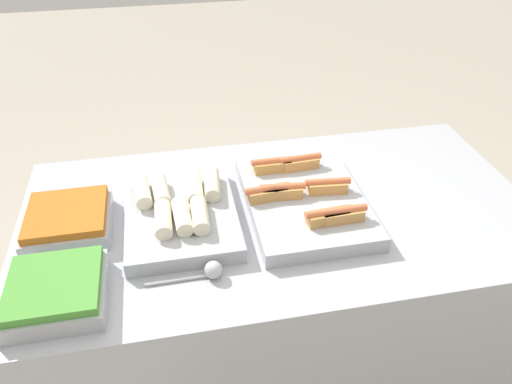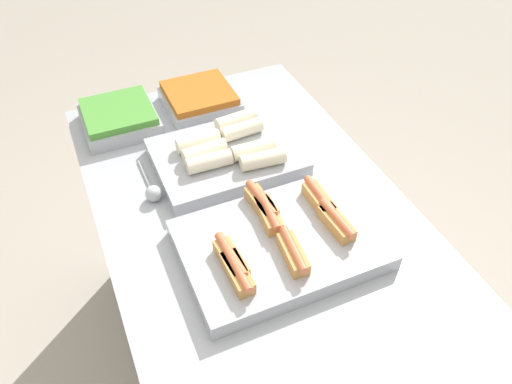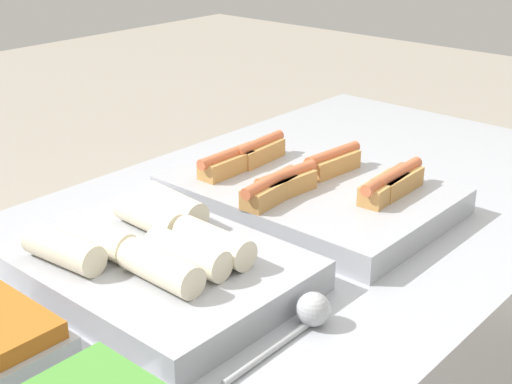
% 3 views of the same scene
% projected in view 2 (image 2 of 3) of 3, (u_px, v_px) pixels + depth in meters
% --- Properties ---
extents(ground_plane, '(12.00, 12.00, 0.00)m').
position_uv_depth(ground_plane, '(264.00, 384.00, 2.04)').
color(ground_plane, '#ADA393').
extents(counter, '(1.63, 0.87, 0.94)m').
position_uv_depth(counter, '(265.00, 322.00, 1.71)').
color(counter, '#A8AAB2').
rests_on(counter, ground_plane).
extents(tray_hotdogs, '(0.37, 0.51, 0.10)m').
position_uv_depth(tray_hotdogs, '(280.00, 242.00, 1.31)').
color(tray_hotdogs, '#A8AAB2').
rests_on(tray_hotdogs, counter).
extents(tray_wraps, '(0.33, 0.44, 0.10)m').
position_uv_depth(tray_wraps, '(227.00, 155.00, 1.57)').
color(tray_wraps, '#A8AAB2').
rests_on(tray_wraps, counter).
extents(tray_side_front, '(0.25, 0.25, 0.07)m').
position_uv_depth(tray_side_front, '(119.00, 118.00, 1.72)').
color(tray_side_front, '#A8AAB2').
rests_on(tray_side_front, counter).
extents(tray_side_back, '(0.25, 0.25, 0.07)m').
position_uv_depth(tray_side_back, '(200.00, 99.00, 1.80)').
color(tray_side_back, '#A8AAB2').
rests_on(tray_side_back, counter).
extents(serving_spoon_near, '(0.21, 0.05, 0.05)m').
position_uv_depth(serving_spoon_near, '(153.00, 192.00, 1.47)').
color(serving_spoon_near, '#B2B5BA').
rests_on(serving_spoon_near, counter).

